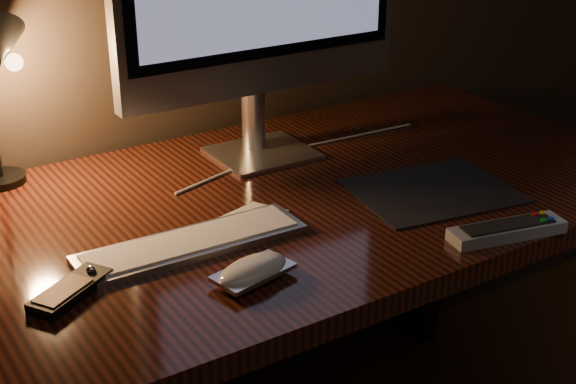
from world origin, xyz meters
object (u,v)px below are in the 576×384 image
desk (234,251)px  tv_remote (507,230)px  keyboard (192,242)px  media_remote (71,290)px  mouse (253,273)px

desk → tv_remote: 0.52m
keyboard → media_remote: bearing=-167.6°
keyboard → tv_remote: tv_remote is taller
keyboard → mouse: 0.15m
media_remote → tv_remote: tv_remote is taller
desk → media_remote: media_remote is taller
mouse → tv_remote: tv_remote is taller
keyboard → mouse: size_ratio=3.09×
media_remote → tv_remote: bearing=-48.7°
keyboard → media_remote: 0.22m
desk → tv_remote: size_ratio=7.78×
keyboard → tv_remote: (0.45, -0.25, 0.00)m
keyboard → desk: bearing=45.9°
desk → tv_remote: tv_remote is taller
desk → keyboard: 0.27m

